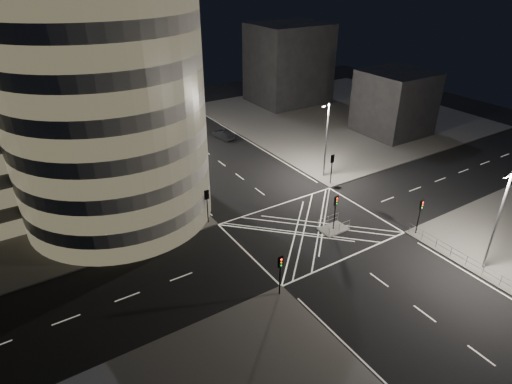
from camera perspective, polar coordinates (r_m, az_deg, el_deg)
ground at (r=46.70m, az=7.18°, el=-4.86°), size 120.00×120.00×0.00m
sidewalk_far_right at (r=82.66m, az=11.25°, el=9.98°), size 42.00×42.00×0.15m
central_island at (r=46.87m, az=10.25°, el=-4.88°), size 3.00×2.00×0.15m
office_tower_curved at (r=50.25m, az=-26.11°, el=10.81°), size 30.00×29.00×27.20m
office_block_rear at (r=73.12m, az=-29.71°, el=13.55°), size 24.00×16.00×22.00m
building_right_far at (r=88.48m, az=4.33°, el=16.71°), size 14.00×12.00×15.00m
building_right_near at (r=74.75m, az=17.97°, el=11.28°), size 10.00×10.00×10.00m
building_far_end at (r=91.73m, az=-18.97°, el=16.62°), size 18.00×8.00×18.00m
tree_a at (r=46.32m, az=-9.78°, el=1.52°), size 4.36×4.36×7.19m
tree_b at (r=51.17m, az=-12.54°, el=4.72°), size 5.02×5.02×8.22m
tree_c at (r=56.84m, az=-14.63°, el=5.78°), size 4.40×4.40×6.85m
tree_d at (r=61.90m, az=-16.60°, el=8.42°), size 4.27×4.27×7.83m
tree_e at (r=67.71m, az=-18.04°, el=9.07°), size 4.15×4.15×6.84m
traffic_signal_fl at (r=46.01m, az=-6.56°, el=-1.12°), size 0.55×0.22×4.00m
traffic_signal_nl at (r=36.21m, az=3.25°, el=-10.12°), size 0.55×0.22×4.00m
traffic_signal_fr at (r=54.94m, az=10.10°, el=3.73°), size 0.55×0.22×4.00m
traffic_signal_nr at (r=47.05m, az=21.06°, el=-2.30°), size 0.55×0.22×4.00m
traffic_signal_island at (r=45.40m, az=10.55°, el=-1.88°), size 0.55×0.22×4.00m
street_lamp_left_near at (r=48.89m, az=-10.12°, el=3.91°), size 1.25×0.25×10.00m
street_lamp_left_far at (r=64.90m, az=-16.51°, el=9.37°), size 1.25×0.25×10.00m
street_lamp_right_far at (r=55.83m, az=9.33°, el=7.13°), size 1.25×0.25×10.00m
street_lamp_right_near at (r=43.24m, az=29.53°, el=-3.06°), size 1.25×0.25×10.00m
railing_near_right at (r=45.48m, az=25.40°, el=-7.73°), size 0.06×11.70×1.10m
railing_island_south at (r=46.00m, az=11.06°, el=-4.74°), size 2.80×0.06×1.10m
railing_island_north at (r=47.09m, az=9.59°, el=-3.75°), size 2.80×0.06×1.10m
sedan at (r=70.14m, az=-4.37°, el=7.67°), size 2.05×4.52×1.44m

